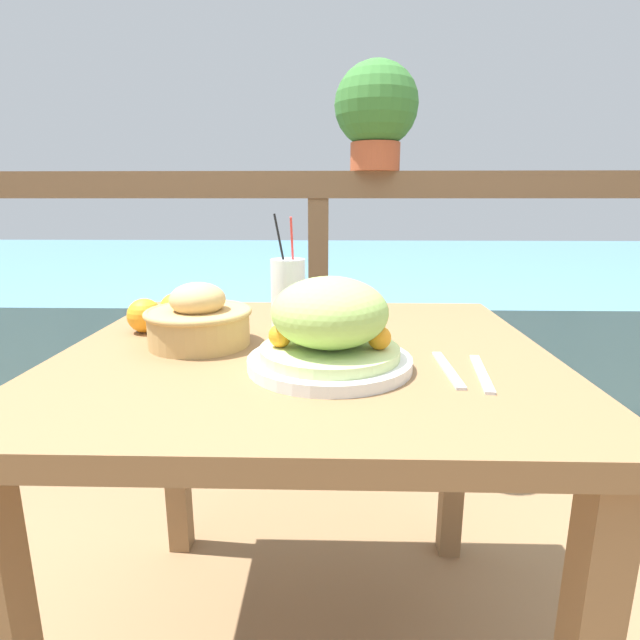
# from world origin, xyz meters

# --- Properties ---
(patio_table) EXTENTS (0.93, 0.86, 0.75)m
(patio_table) POSITION_xyz_m (0.00, 0.00, 0.64)
(patio_table) COLOR olive
(patio_table) RESTS_ON ground_plane
(railing_fence) EXTENTS (2.80, 0.08, 1.12)m
(railing_fence) POSITION_xyz_m (0.00, 0.85, 0.84)
(railing_fence) COLOR brown
(railing_fence) RESTS_ON ground_plane
(sea_backdrop) EXTENTS (12.00, 4.00, 0.53)m
(sea_backdrop) POSITION_xyz_m (0.00, 3.35, 0.26)
(sea_backdrop) COLOR #568EA8
(sea_backdrop) RESTS_ON ground_plane
(salad_plate) EXTENTS (0.28, 0.28, 0.16)m
(salad_plate) POSITION_xyz_m (0.05, -0.12, 0.82)
(salad_plate) COLOR silver
(salad_plate) RESTS_ON patio_table
(drink_glass) EXTENTS (0.08, 0.08, 0.25)m
(drink_glass) POSITION_xyz_m (-0.05, 0.17, 0.83)
(drink_glass) COLOR silver
(drink_glass) RESTS_ON patio_table
(bread_basket) EXTENTS (0.21, 0.21, 0.12)m
(bread_basket) POSITION_xyz_m (-0.21, 0.01, 0.80)
(bread_basket) COLOR tan
(bread_basket) RESTS_ON patio_table
(potted_plant) EXTENTS (0.28, 0.28, 0.35)m
(potted_plant) POSITION_xyz_m (0.19, 0.85, 1.32)
(potted_plant) COLOR #A34C2D
(potted_plant) RESTS_ON railing_fence
(fork) EXTENTS (0.02, 0.18, 0.00)m
(fork) POSITION_xyz_m (0.25, -0.13, 0.75)
(fork) COLOR silver
(fork) RESTS_ON patio_table
(knife) EXTENTS (0.04, 0.18, 0.00)m
(knife) POSITION_xyz_m (0.30, -0.15, 0.75)
(knife) COLOR silver
(knife) RESTS_ON patio_table
(orange_near_basket) EXTENTS (0.07, 0.07, 0.07)m
(orange_near_basket) POSITION_xyz_m (-0.35, 0.10, 0.79)
(orange_near_basket) COLOR orange
(orange_near_basket) RESTS_ON patio_table
(orange_near_glass) EXTENTS (0.07, 0.07, 0.07)m
(orange_near_glass) POSITION_xyz_m (-0.31, 0.18, 0.79)
(orange_near_glass) COLOR orange
(orange_near_glass) RESTS_ON patio_table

